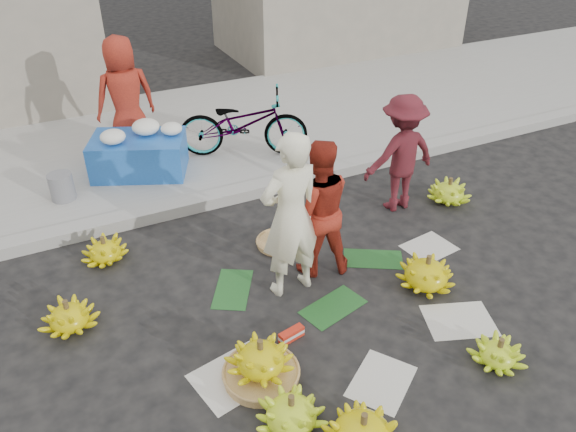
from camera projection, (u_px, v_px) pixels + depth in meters
name	position (u px, v px, depth m)	size (l,w,h in m)	color
ground	(332.00, 293.00, 5.78)	(80.00, 80.00, 0.00)	black
curb	(249.00, 191.00, 7.41)	(40.00, 0.25, 0.15)	#97958F
sidewalk	(199.00, 133.00, 9.01)	(40.00, 4.00, 0.12)	#97958F
newspaper_scatter	(375.00, 343.00, 5.17)	(3.20, 1.80, 0.00)	silver
banana_leaves	(314.00, 284.00, 5.89)	(2.00, 1.00, 0.00)	#194D1F
banana_bunch_0	(261.00, 363.00, 4.72)	(0.72, 0.72, 0.45)	#A87D46
banana_bunch_1	(291.00, 414.00, 4.34)	(0.65, 0.65, 0.35)	#9ACA1C
banana_bunch_3	(498.00, 353.00, 4.91)	(0.43, 0.43, 0.29)	#9ACA1C
banana_bunch_4	(427.00, 273.00, 5.78)	(0.79, 0.79, 0.39)	yellow
banana_bunch_5	(449.00, 191.00, 7.24)	(0.56, 0.56, 0.34)	#9ACA1C
banana_bunch_6	(69.00, 316.00, 5.28)	(0.55, 0.55, 0.32)	yellow
banana_bunch_7	(105.00, 250.00, 6.18)	(0.59, 0.59, 0.31)	yellow
basket_spare	(278.00, 243.00, 6.48)	(0.49, 0.49, 0.06)	#A87D46
incense_stack	(291.00, 334.00, 5.19)	(0.25, 0.08, 0.10)	red
vendor_cream	(290.00, 216.00, 5.38)	(0.64, 0.42, 1.76)	white
vendor_red	(317.00, 209.00, 5.73)	(0.74, 0.57, 1.51)	#AA2C1A
man_striped	(401.00, 154.00, 6.83)	(0.96, 0.55, 1.49)	maroon
flower_table	(139.00, 152.00, 7.60)	(1.43, 1.19, 0.71)	blue
grey_bucket	(62.00, 187.00, 7.06)	(0.30, 0.30, 0.34)	slate
flower_vendor	(125.00, 98.00, 7.80)	(0.83, 0.54, 1.70)	#AA2C1A
bicycle	(243.00, 123.00, 7.97)	(1.83, 0.64, 0.96)	gray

